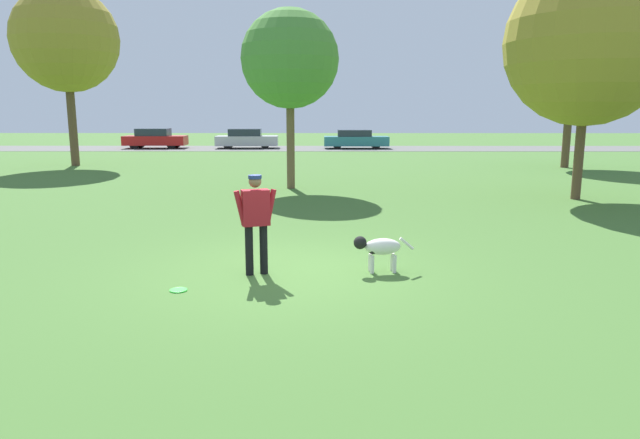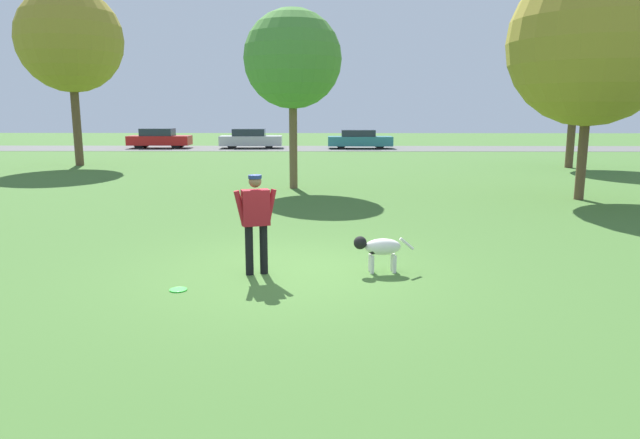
% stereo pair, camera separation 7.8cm
% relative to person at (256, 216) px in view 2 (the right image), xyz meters
% --- Properties ---
extents(ground_plane, '(120.00, 120.00, 0.00)m').
position_rel_person_xyz_m(ground_plane, '(0.46, 0.11, -0.97)').
color(ground_plane, '#426B2D').
extents(far_road_strip, '(120.00, 6.00, 0.01)m').
position_rel_person_xyz_m(far_road_strip, '(0.46, 31.65, -0.96)').
color(far_road_strip, '#5B5B59').
rests_on(far_road_strip, ground_plane).
extents(person, '(0.69, 0.35, 1.64)m').
position_rel_person_xyz_m(person, '(0.00, 0.00, 0.00)').
color(person, black).
rests_on(person, ground_plane).
extents(dog, '(1.02, 0.33, 0.61)m').
position_rel_person_xyz_m(dog, '(2.01, 0.14, -0.55)').
color(dog, silver).
rests_on(dog, ground_plane).
extents(frisbee, '(0.26, 0.26, 0.02)m').
position_rel_person_xyz_m(frisbee, '(-1.07, -0.89, -0.96)').
color(frisbee, '#33D838').
rests_on(frisbee, ground_plane).
extents(tree_far_right, '(4.39, 4.39, 6.77)m').
position_rel_person_xyz_m(tree_far_right, '(12.52, 17.99, 3.60)').
color(tree_far_right, brown).
rests_on(tree_far_right, ground_plane).
extents(tree_far_left, '(4.88, 4.88, 8.37)m').
position_rel_person_xyz_m(tree_far_left, '(-11.03, 18.80, 4.94)').
color(tree_far_left, brown).
rests_on(tree_far_left, ground_plane).
extents(tree_mid_center, '(3.27, 3.27, 5.97)m').
position_rel_person_xyz_m(tree_mid_center, '(-0.02, 10.56, 3.35)').
color(tree_mid_center, brown).
rests_on(tree_mid_center, ground_plane).
extents(tree_near_right, '(4.77, 4.77, 6.95)m').
position_rel_person_xyz_m(tree_near_right, '(8.76, 8.15, 3.59)').
color(tree_near_right, brown).
rests_on(tree_near_right, ground_plane).
extents(parked_car_red, '(4.37, 1.87, 1.40)m').
position_rel_person_xyz_m(parked_car_red, '(-10.88, 31.79, -0.27)').
color(parked_car_red, red).
rests_on(parked_car_red, ground_plane).
extents(parked_car_silver, '(4.45, 1.98, 1.38)m').
position_rel_person_xyz_m(parked_car_silver, '(-4.37, 31.91, -0.30)').
color(parked_car_silver, '#B7B7BC').
rests_on(parked_car_silver, ground_plane).
extents(parked_car_teal, '(4.54, 1.79, 1.31)m').
position_rel_person_xyz_m(parked_car_teal, '(3.40, 31.64, -0.32)').
color(parked_car_teal, teal).
rests_on(parked_car_teal, ground_plane).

